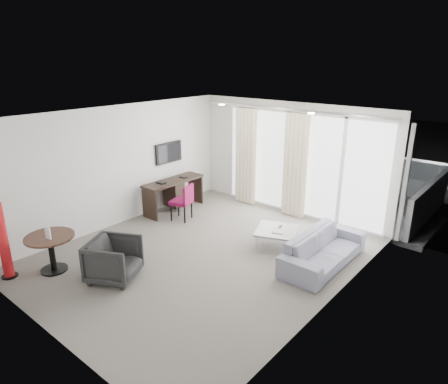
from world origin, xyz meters
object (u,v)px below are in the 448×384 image
Objects in this scene: red_lamp at (3,241)px; rattan_chair_b at (368,198)px; tub_armchair at (114,260)px; round_table at (52,253)px; desk at (174,195)px; desk_chair at (181,202)px; rattan_chair_a at (327,195)px; coffee_table at (276,238)px; sofa at (324,249)px.

red_lamp is 1.83× the size of rattan_chair_b.
red_lamp is 1.85m from tub_armchair.
red_lamp is at bearing 100.18° from tub_armchair.
desk is at bearing 98.71° from round_table.
round_table is 1.13× the size of rattan_chair_b.
desk_chair reaches higher than rattan_chair_a.
rattan_chair_a is at bearing 93.75° from coffee_table.
tub_armchair is at bearing 137.76° from sofa.
tub_armchair is (1.00, -2.53, -0.06)m from desk_chair.
desk_chair reaches higher than desk.
desk is 1.96× the size of round_table.
desk is 2.21× the size of rattan_chair_b.
red_lamp is 7.66m from rattan_chair_b.
red_lamp reaches higher than rattan_chair_b.
coffee_table is 2.52m from rattan_chair_a.
red_lamp is 5.47m from sofa.
sofa is at bearing -75.58° from rattan_chair_b.
rattan_chair_a reaches higher than coffee_table.
round_table is 0.78m from red_lamp.
coffee_table is at bearing -65.39° from rattan_chair_a.
round_table is 1.05× the size of tub_armchair.
coffee_table is at bearing -11.72° from desk_chair.
red_lamp reaches higher than round_table.
sofa is (3.45, 0.17, -0.13)m from desk_chair.
desk is 4.03m from sofa.
rattan_chair_a is (2.30, 5.81, 0.04)m from round_table.
desk reaches higher than rattan_chair_b.
rattan_chair_b reaches higher than sofa.
desk is at bearing -118.20° from rattan_chair_a.
rattan_chair_b is (0.69, 2.89, 0.19)m from coffee_table.
round_table is at bearing 132.61° from sofa.
rattan_chair_b is at bearing 27.78° from desk_chair.
tub_armchair is 5.43m from rattan_chair_a.
desk_chair is at bearing -126.98° from rattan_chair_b.
desk reaches higher than coffee_table.
tub_armchair is (1.57, -2.84, -0.02)m from desk.
desk is 2.07× the size of coffee_table.
desk reaches higher than round_table.
desk_chair is at bearing -6.25° from tub_armchair.
desk_chair is 3.55m from rattan_chair_a.
red_lamp is (0.13, -3.96, 0.29)m from desk.
sofa is at bearing -69.95° from tub_armchair.
sofa is 2.69× the size of rattan_chair_a.
rattan_chair_a is (2.82, 2.44, -0.01)m from desk.
desk is 2.99m from coffee_table.
desk_chair reaches higher than sofa.
rattan_chair_a is at bearing 68.40° from round_table.
rattan_chair_a is at bearing 25.06° from sofa.
desk is at bearing -134.75° from rattan_chair_b.
desk reaches higher than sofa.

